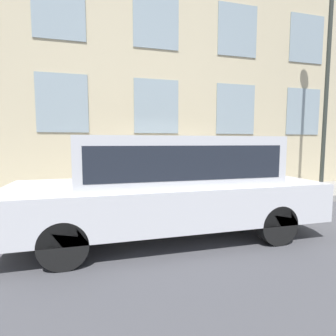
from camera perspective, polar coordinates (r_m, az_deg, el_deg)
The scene contains 7 objects.
ground_plane at distance 6.34m, azimuth 2.02°, elevation -9.80°, with size 80.00×80.00×0.00m, color #47474C.
sidewalk at distance 7.37m, azimuth -0.55°, elevation -6.90°, with size 2.24×60.00×0.18m.
building_facade at distance 8.91m, azimuth -2.82°, elevation 24.48°, with size 0.33×40.00×9.12m.
fire_hydrant at distance 6.75m, azimuth 2.73°, elevation -3.71°, with size 0.29×0.41×0.81m.
person at distance 6.58m, azimuth -2.79°, elevation 1.12°, with size 0.40×0.26×1.65m.
parked_truck_silver_near at distance 4.66m, azimuth 0.67°, elevation -2.72°, with size 1.89×5.32×1.78m.
street_lamp at distance 9.87m, azimuth 31.50°, elevation 19.10°, with size 0.36×0.36×6.46m.
Camera 1 is at (-5.85, 1.80, 1.69)m, focal length 28.00 mm.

